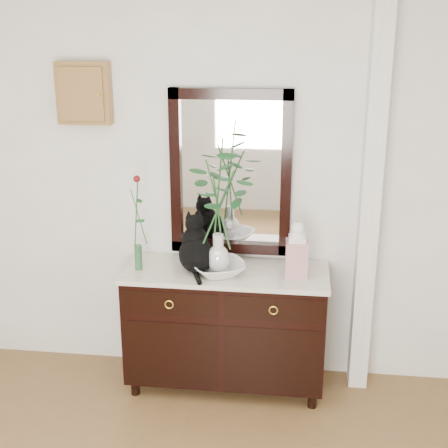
# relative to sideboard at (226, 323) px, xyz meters

# --- Properties ---
(wall_back) EXTENTS (3.60, 0.04, 2.70)m
(wall_back) POSITION_rel_sideboard_xyz_m (-0.10, 0.25, 0.88)
(wall_back) COLOR white
(wall_back) RESTS_ON ground
(pilaster) EXTENTS (0.12, 0.20, 2.70)m
(pilaster) POSITION_rel_sideboard_xyz_m (0.90, 0.17, 0.88)
(pilaster) COLOR white
(pilaster) RESTS_ON ground
(sideboard) EXTENTS (1.33, 0.52, 0.82)m
(sideboard) POSITION_rel_sideboard_xyz_m (0.00, 0.00, 0.00)
(sideboard) COLOR black
(sideboard) RESTS_ON ground
(wall_mirror) EXTENTS (0.80, 0.06, 1.10)m
(wall_mirror) POSITION_rel_sideboard_xyz_m (-0.00, 0.24, 0.97)
(wall_mirror) COLOR black
(wall_mirror) RESTS_ON wall_back
(key_cabinet) EXTENTS (0.35, 0.10, 0.40)m
(key_cabinet) POSITION_rel_sideboard_xyz_m (-0.95, 0.21, 1.48)
(key_cabinet) COLOR brown
(key_cabinet) RESTS_ON wall_back
(cat) EXTENTS (0.35, 0.39, 0.37)m
(cat) POSITION_rel_sideboard_xyz_m (-0.19, -0.03, 0.56)
(cat) COLOR black
(cat) RESTS_ON sideboard
(lotus_bowl) EXTENTS (0.44, 0.44, 0.08)m
(lotus_bowl) POSITION_rel_sideboard_xyz_m (-0.04, -0.07, 0.42)
(lotus_bowl) COLOR silver
(lotus_bowl) RESTS_ON sideboard
(vase_branches) EXTENTS (0.47, 0.47, 0.88)m
(vase_branches) POSITION_rel_sideboard_xyz_m (-0.04, -0.07, 0.83)
(vase_branches) COLOR silver
(vase_branches) RESTS_ON lotus_bowl
(bud_vase_rose) EXTENTS (0.08, 0.08, 0.64)m
(bud_vase_rose) POSITION_rel_sideboard_xyz_m (-0.57, -0.05, 0.70)
(bud_vase_rose) COLOR #2C5D38
(bud_vase_rose) RESTS_ON sideboard
(ginger_jar) EXTENTS (0.15, 0.15, 0.37)m
(ginger_jar) POSITION_rel_sideboard_xyz_m (0.45, -0.04, 0.56)
(ginger_jar) COLOR white
(ginger_jar) RESTS_ON sideboard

